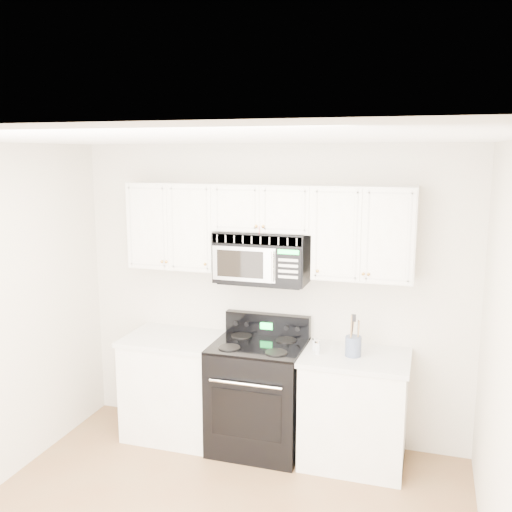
% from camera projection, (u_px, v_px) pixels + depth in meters
% --- Properties ---
extents(room, '(3.51, 3.51, 2.61)m').
position_uv_depth(room, '(192.00, 361.00, 3.40)').
color(room, brown).
rests_on(room, ground).
extents(base_cabinet_left, '(0.86, 0.65, 0.92)m').
position_uv_depth(base_cabinet_left, '(176.00, 389.00, 5.14)').
color(base_cabinet_left, white).
rests_on(base_cabinet_left, ground).
extents(base_cabinet_right, '(0.86, 0.65, 0.92)m').
position_uv_depth(base_cabinet_right, '(354.00, 412.00, 4.67)').
color(base_cabinet_right, white).
rests_on(base_cabinet_right, ground).
extents(range, '(0.77, 0.70, 1.12)m').
position_uv_depth(range, '(258.00, 394.00, 4.89)').
color(range, black).
rests_on(range, ground).
extents(upper_cabinets, '(2.44, 0.37, 0.75)m').
position_uv_depth(upper_cabinets, '(266.00, 224.00, 4.77)').
color(upper_cabinets, white).
rests_on(upper_cabinets, ground).
extents(microwave, '(0.77, 0.44, 0.43)m').
position_uv_depth(microwave, '(263.00, 257.00, 4.80)').
color(microwave, black).
rests_on(microwave, ground).
extents(utensil_crock, '(0.13, 0.13, 0.34)m').
position_uv_depth(utensil_crock, '(353.00, 345.00, 4.55)').
color(utensil_crock, '#444F71').
rests_on(utensil_crock, base_cabinet_right).
extents(shaker_salt, '(0.05, 0.05, 0.11)m').
position_uv_depth(shaker_salt, '(317.00, 347.00, 4.60)').
color(shaker_salt, silver).
rests_on(shaker_salt, base_cabinet_right).
extents(shaker_pepper, '(0.05, 0.05, 0.11)m').
position_uv_depth(shaker_pepper, '(315.00, 344.00, 4.69)').
color(shaker_pepper, silver).
rests_on(shaker_pepper, base_cabinet_right).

